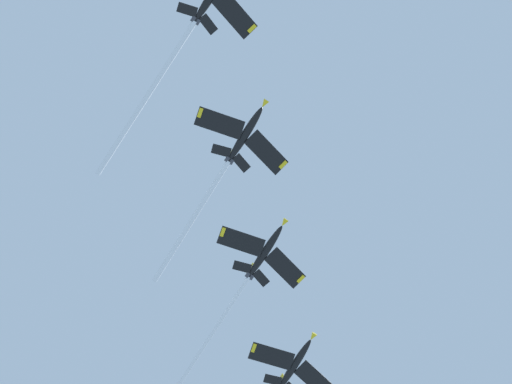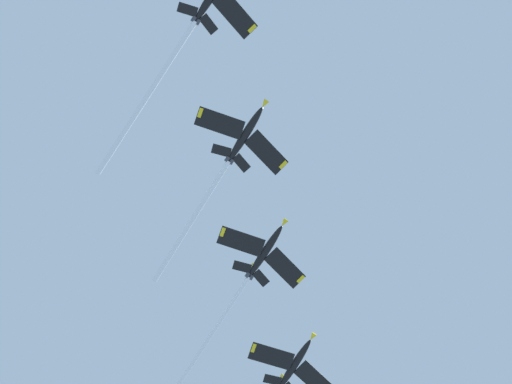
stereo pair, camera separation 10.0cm
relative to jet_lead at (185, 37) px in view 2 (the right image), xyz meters
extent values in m
cube|color=black|center=(8.83, 3.67, 2.77)|extent=(3.91, 9.17, 1.40)
cube|color=yellow|center=(9.30, 7.76, 2.78)|extent=(1.77, 0.79, 0.72)
cube|color=black|center=(4.34, 1.47, 1.45)|extent=(2.17, 3.78, 0.76)
cube|color=black|center=(3.47, -3.00, 1.45)|extent=(3.28, 4.00, 0.76)
cube|color=yellow|center=(3.62, -0.71, 2.83)|extent=(3.18, 0.79, 3.45)
cylinder|color=#38383D|center=(3.28, -0.18, 1.08)|extent=(1.34, 1.02, 1.09)
cylinder|color=#38383D|center=(3.11, -1.07, 1.08)|extent=(1.34, 1.02, 1.09)
cylinder|color=white|center=(-12.17, 2.38, -4.54)|extent=(30.90, 6.99, 12.05)
ellipsoid|color=black|center=(-4.41, 20.40, -2.95)|extent=(11.84, 4.06, 5.28)
cone|color=yellow|center=(1.76, 19.05, -0.72)|extent=(2.12, 1.58, 1.66)
ellipsoid|color=black|center=(-2.67, 20.02, -1.68)|extent=(3.09, 1.60, 1.78)
cube|color=black|center=(-3.99, 25.73, -3.31)|extent=(3.73, 9.10, 1.39)
cube|color=yellow|center=(-3.44, 29.80, -3.30)|extent=(1.76, 0.75, 0.71)
cube|color=black|center=(-6.24, 15.37, -3.31)|extent=(7.08, 9.60, 1.39)
cube|color=yellow|center=(-7.43, 11.43, -3.30)|extent=(1.87, 1.40, 0.71)
cube|color=black|center=(-8.54, 23.62, -4.61)|extent=(2.10, 3.76, 0.75)
cube|color=black|center=(-9.50, 19.17, -4.61)|extent=(3.33, 3.99, 0.75)
cube|color=yellow|center=(-9.29, 21.45, -3.23)|extent=(3.16, 0.85, 3.44)
cylinder|color=#38383D|center=(-9.63, 21.99, -4.97)|extent=(1.35, 1.04, 1.09)
cylinder|color=#38383D|center=(-9.82, 21.11, -4.97)|extent=(1.35, 1.04, 1.09)
cylinder|color=white|center=(-22.25, 24.27, -9.50)|extent=(25.23, 6.42, 9.87)
ellipsoid|color=black|center=(-17.43, 39.70, -7.43)|extent=(11.87, 3.90, 5.21)
cone|color=yellow|center=(-11.22, 38.45, -5.24)|extent=(2.10, 1.55, 1.66)
ellipsoid|color=black|center=(-15.68, 39.35, -6.17)|extent=(3.08, 1.56, 1.77)
cube|color=black|center=(-17.09, 45.04, -7.78)|extent=(3.87, 9.15, 1.37)
cube|color=yellow|center=(-16.59, 49.13, -7.77)|extent=(1.77, 0.78, 0.70)
cube|color=black|center=(-19.19, 34.65, -7.78)|extent=(7.00, 9.62, 1.37)
cube|color=yellow|center=(-20.32, 30.70, -7.77)|extent=(1.87, 1.38, 0.70)
cube|color=black|center=(-21.61, 42.88, -9.06)|extent=(2.15, 3.78, 0.74)
cube|color=black|center=(-22.51, 38.41, -9.06)|extent=(3.30, 4.00, 0.74)
cube|color=yellow|center=(-22.32, 40.69, -7.67)|extent=(3.16, 0.81, 3.43)
cylinder|color=#38383D|center=(-22.68, 41.22, -9.42)|extent=(1.34, 1.02, 1.08)
cylinder|color=#38383D|center=(-22.86, 40.34, -9.42)|extent=(1.34, 1.02, 1.08)
cylinder|color=white|center=(-37.31, 43.72, -14.55)|extent=(29.12, 6.62, 10.87)
ellipsoid|color=black|center=(-29.03, 60.74, -13.29)|extent=(11.86, 4.09, 5.19)
cone|color=yellow|center=(-22.84, 59.38, -11.10)|extent=(2.12, 1.58, 1.66)
ellipsoid|color=black|center=(-27.28, 60.36, -12.04)|extent=(3.09, 1.61, 1.76)
cube|color=black|center=(-28.60, 66.07, -13.64)|extent=(3.72, 9.09, 1.36)
cube|color=black|center=(-30.87, 55.72, -13.64)|extent=(7.11, 9.60, 1.36)
cube|color=yellow|center=(-32.07, 51.78, -13.63)|extent=(1.87, 1.40, 0.70)
cube|color=black|center=(-34.14, 59.53, -14.91)|extent=(3.33, 3.99, 0.74)
cube|color=yellow|center=(-33.91, 61.81, -13.53)|extent=(3.15, 0.86, 3.43)
camera|label=1|loc=(33.94, -17.10, -134.33)|focal=52.82mm
camera|label=2|loc=(33.87, -17.17, -134.33)|focal=52.82mm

